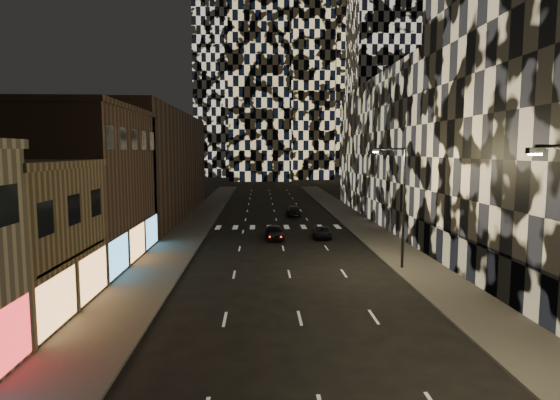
{
  "coord_description": "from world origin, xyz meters",
  "views": [
    {
      "loc": [
        -2.1,
        -4.14,
        8.93
      ],
      "look_at": [
        -0.91,
        23.49,
        6.0
      ],
      "focal_mm": 30.0,
      "sensor_mm": 36.0,
      "label": 1
    }
  ],
  "objects": [
    {
      "name": "curb_right",
      "position": [
        7.9,
        50.0,
        0.07
      ],
      "size": [
        0.2,
        120.0,
        0.15
      ],
      "primitive_type": "cube",
      "color": "#4C4C47",
      "rests_on": "ground"
    },
    {
      "name": "tower_left_back",
      "position": [
        -12.0,
        165.0,
        60.0
      ],
      "size": [
        24.0,
        24.0,
        120.0
      ],
      "primitive_type": "cube",
      "color": "black",
      "rests_on": "ground"
    },
    {
      "name": "retail_filler_left",
      "position": [
        -17.0,
        60.0,
        7.0
      ],
      "size": [
        10.0,
        40.0,
        14.0
      ],
      "primitive_type": "cube",
      "color": "#4E392C",
      "rests_on": "ground"
    },
    {
      "name": "streetlight_far",
      "position": [
        8.35,
        30.0,
        5.35
      ],
      "size": [
        2.55,
        0.25,
        9.0
      ],
      "color": "black",
      "rests_on": "sidewalk_right"
    },
    {
      "name": "car_dark_rightlane",
      "position": [
        4.27,
        43.01,
        0.56
      ],
      "size": [
        2.22,
        4.17,
        1.11
      ],
      "primitive_type": "imported",
      "rotation": [
        0.0,
        0.0,
        -0.09
      ],
      "color": "black",
      "rests_on": "ground"
    },
    {
      "name": "tower_right_mid",
      "position": [
        35.0,
        135.0,
        50.0
      ],
      "size": [
        20.0,
        20.0,
        100.0
      ],
      "primitive_type": "cube",
      "color": "black",
      "rests_on": "ground"
    },
    {
      "name": "sidewalk_right",
      "position": [
        10.0,
        50.0,
        0.07
      ],
      "size": [
        4.0,
        120.0,
        0.15
      ],
      "primitive_type": "cube",
      "color": "#47443F",
      "rests_on": "ground"
    },
    {
      "name": "retail_brown",
      "position": [
        -17.0,
        33.5,
        6.0
      ],
      "size": [
        10.0,
        15.0,
        12.0
      ],
      "primitive_type": "cube",
      "color": "#4E392C",
      "rests_on": "ground"
    },
    {
      "name": "car_dark_oncoming",
      "position": [
        2.52,
        59.78,
        0.69
      ],
      "size": [
        2.07,
        4.83,
        1.39
      ],
      "primitive_type": "imported",
      "rotation": [
        0.0,
        0.0,
        3.12
      ],
      "color": "black",
      "rests_on": "ground"
    },
    {
      "name": "midrise_filler_right",
      "position": [
        20.0,
        57.0,
        9.0
      ],
      "size": [
        16.0,
        40.0,
        18.0
      ],
      "primitive_type": "cube",
      "color": "#232326",
      "rests_on": "ground"
    },
    {
      "name": "sidewalk_left",
      "position": [
        -10.0,
        50.0,
        0.07
      ],
      "size": [
        4.0,
        120.0,
        0.15
      ],
      "primitive_type": "cube",
      "color": "#47443F",
      "rests_on": "ground"
    },
    {
      "name": "tower_center_low",
      "position": [
        -2.0,
        140.0,
        47.5
      ],
      "size": [
        18.0,
        18.0,
        95.0
      ],
      "primitive_type": "cube",
      "color": "black",
      "rests_on": "ground"
    },
    {
      "name": "car_dark_midlane",
      "position": [
        -0.64,
        42.35,
        0.72
      ],
      "size": [
        2.01,
        4.36,
        1.45
      ],
      "primitive_type": "imported",
      "rotation": [
        0.0,
        0.0,
        0.07
      ],
      "color": "black",
      "rests_on": "ground"
    },
    {
      "name": "curb_left",
      "position": [
        -7.9,
        50.0,
        0.07
      ],
      "size": [
        0.2,
        120.0,
        0.15
      ],
      "primitive_type": "cube",
      "color": "#4C4C47",
      "rests_on": "ground"
    },
    {
      "name": "midrise_base",
      "position": [
        12.3,
        24.5,
        1.5
      ],
      "size": [
        0.6,
        25.0,
        3.0
      ],
      "primitive_type": "cube",
      "color": "#383838",
      "rests_on": "ground"
    }
  ]
}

